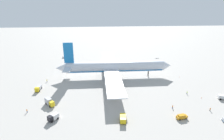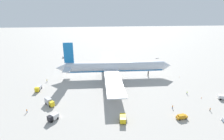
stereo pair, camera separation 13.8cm
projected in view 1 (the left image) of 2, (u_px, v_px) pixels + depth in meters
The scene contains 17 objects.
ground_plane at pixel (115, 77), 122.38m from camera, with size 600.00×600.00×0.00m, color #ADA8A0.
airliner at pixel (114, 67), 119.98m from camera, with size 75.48×82.90×23.54m.
service_truck_0 at pixel (38, 88), 102.74m from camera, with size 2.56×6.38×2.69m.
service_truck_1 at pixel (123, 118), 75.42m from camera, with size 3.22×5.42×2.51m.
service_truck_2 at pixel (53, 117), 76.15m from camera, with size 4.56×4.79×2.66m.
service_truck_3 at pixel (49, 102), 87.61m from camera, with size 5.54×5.94×3.25m.
service_van at pixel (182, 117), 77.22m from camera, with size 4.89×2.72×1.97m.
baggage_cart_1 at pixel (157, 58), 165.25m from camera, with size 3.39×2.13×0.40m.
baggage_cart_2 at pixel (64, 57), 166.58m from camera, with size 2.84×3.25×1.49m.
ground_worker_0 at pixel (27, 111), 81.71m from camera, with size 0.57×0.57×1.74m.
ground_worker_1 at pixel (187, 93), 98.68m from camera, with size 0.57×0.57×1.67m.
ground_worker_2 at pixel (210, 109), 83.05m from camera, with size 0.56×0.56×1.62m.
ground_worker_3 at pixel (173, 107), 85.02m from camera, with size 0.51×0.51×1.69m.
ground_worker_4 at pixel (47, 81), 114.38m from camera, with size 0.53×0.53×1.76m.
traffic_cone_0 at pixel (71, 59), 161.16m from camera, with size 0.36×0.36×0.55m, color orange.
traffic_cone_1 at pixel (201, 98), 94.57m from camera, with size 0.36×0.36×0.55m, color orange.
traffic_cone_2 at pixel (179, 77), 121.84m from camera, with size 0.36×0.36×0.55m, color orange.
Camera 1 is at (-12.53, -113.11, 45.31)m, focal length 29.52 mm.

